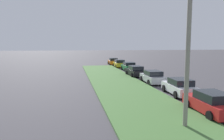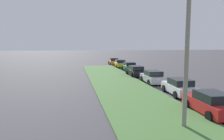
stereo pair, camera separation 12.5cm
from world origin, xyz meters
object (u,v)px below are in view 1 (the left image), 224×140
at_px(parked_car_yellow, 119,64).
at_px(streetlight, 194,46).
at_px(parked_car_green, 129,67).
at_px(parked_car_silver, 153,77).
at_px(parked_car_orange, 113,61).
at_px(parked_car_white, 180,87).
at_px(parked_car_black, 135,71).
at_px(parked_car_red, 211,103).

relative_size(parked_car_yellow, streetlight, 0.58).
bearing_deg(parked_car_green, parked_car_silver, 178.48).
height_order(parked_car_yellow, streetlight, streetlight).
relative_size(parked_car_green, parked_car_orange, 0.99).
xyz_separation_m(parked_car_green, parked_car_orange, (11.10, 0.58, 0.00)).
bearing_deg(parked_car_white, parked_car_silver, 5.67).
height_order(parked_car_white, parked_car_silver, same).
distance_m(parked_car_black, parked_car_yellow, 11.98).
relative_size(parked_car_red, parked_car_black, 1.01).
height_order(parked_car_silver, parked_car_green, same).
relative_size(parked_car_silver, parked_car_orange, 0.99).
bearing_deg(parked_car_yellow, parked_car_orange, 3.99).
bearing_deg(parked_car_red, parked_car_silver, -0.08).
bearing_deg(parked_car_yellow, parked_car_silver, -178.38).
bearing_deg(parked_car_red, parked_car_white, -4.62).
bearing_deg(parked_car_silver, parked_car_white, -176.57).
bearing_deg(parked_car_silver, parked_car_red, 179.33).
distance_m(parked_car_green, streetlight, 25.61).
height_order(parked_car_red, parked_car_silver, same).
bearing_deg(parked_car_silver, parked_car_orange, 1.74).
distance_m(parked_car_white, parked_car_silver, 5.98).
xyz_separation_m(parked_car_white, parked_car_orange, (28.99, 0.53, 0.00)).
bearing_deg(parked_car_white, parked_car_green, 3.12).
height_order(parked_car_silver, parked_car_black, same).
bearing_deg(parked_car_white, parked_car_yellow, 3.99).
bearing_deg(parked_car_black, streetlight, 171.66).
bearing_deg(parked_car_green, parked_car_black, 173.73).
bearing_deg(parked_car_yellow, parked_car_black, 179.90).
bearing_deg(parked_car_white, parked_car_orange, 4.32).
distance_m(parked_car_red, parked_car_green, 23.27).
xyz_separation_m(parked_car_red, parked_car_black, (17.06, 0.03, 0.00)).
bearing_deg(parked_car_black, parked_car_silver, -177.16).
bearing_deg(parked_car_red, parked_car_orange, 1.54).
relative_size(parked_car_white, parked_car_orange, 1.01).
bearing_deg(streetlight, parked_car_green, -7.13).
bearing_deg(streetlight, parked_car_silver, -12.13).
height_order(parked_car_red, parked_car_yellow, same).
bearing_deg(streetlight, parked_car_orange, -4.05).
xyz_separation_m(parked_car_silver, streetlight, (-13.24, 2.85, 3.67)).
xyz_separation_m(parked_car_red, parked_car_green, (23.26, -0.64, 0.00)).
height_order(parked_car_silver, streetlight, streetlight).
relative_size(parked_car_red, parked_car_silver, 1.00).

